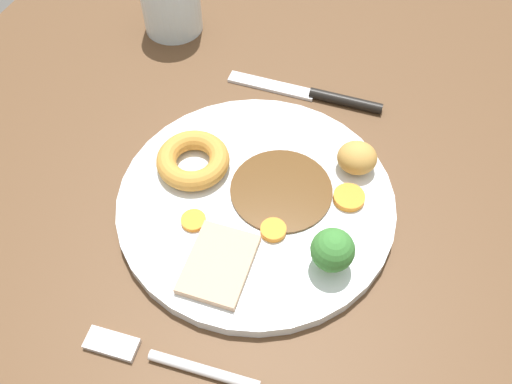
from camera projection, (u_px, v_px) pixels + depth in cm
name	position (u px, v px, depth cm)	size (l,w,h in cm)	color
dining_table	(252.00, 188.00, 57.73)	(120.00, 84.00, 3.60)	brown
dinner_plate	(256.00, 202.00, 53.63)	(27.45, 27.45, 1.40)	white
gravy_pool	(281.00, 190.00, 53.46)	(10.18, 10.18, 0.30)	#563819
meat_slice_main	(219.00, 264.00, 48.32)	(7.54, 5.57, 0.80)	tan
yorkshire_pudding	(193.00, 160.00, 54.56)	(7.46, 7.46, 2.05)	#C68938
roast_potato_left	(357.00, 158.00, 54.02)	(4.02, 3.68, 3.16)	#BC8C42
carrot_coin_front	(194.00, 221.00, 51.21)	(2.38, 2.38, 0.51)	orange
carrot_coin_back	(348.00, 200.00, 52.52)	(3.11, 3.11, 0.67)	orange
carrot_coin_side	(273.00, 230.00, 50.49)	(2.44, 2.44, 0.66)	orange
broccoli_floret	(333.00, 251.00, 46.76)	(3.91, 3.91, 4.53)	#8CB766
fork	(165.00, 359.00, 44.69)	(2.85, 15.32, 0.90)	silver
knife	(318.00, 95.00, 62.86)	(2.30, 18.55, 1.20)	black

